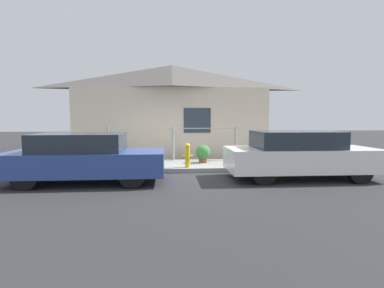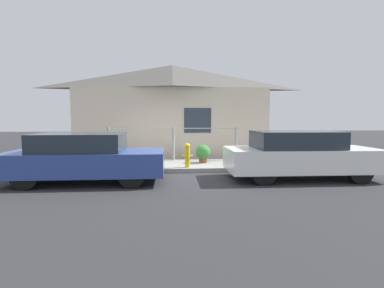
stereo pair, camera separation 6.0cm
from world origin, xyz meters
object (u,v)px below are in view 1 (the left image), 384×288
Objects in this scene: car_left at (85,158)px; potted_plant_near_hydrant at (203,153)px; potted_plant_by_fence at (114,151)px; car_right at (300,155)px; fire_hydrant at (188,155)px.

car_left reaches higher than potted_plant_near_hydrant.
car_left is at bearing -96.25° from potted_plant_by_fence.
potted_plant_near_hydrant is at bearing 137.75° from car_right.
car_right is at bearing -43.37° from potted_plant_near_hydrant.
potted_plant_by_fence is (0.30, 2.74, -0.14)m from car_left.
fire_hydrant is 1.14× the size of potted_plant_by_fence.
fire_hydrant is 1.14m from potted_plant_near_hydrant.
fire_hydrant is 1.22× the size of potted_plant_near_hydrant.
potted_plant_near_hydrant is at bearing 34.54° from car_left.
potted_plant_by_fence is at bearing 152.31° from fire_hydrant.
car_right is at bearing -25.82° from potted_plant_by_fence.
car_left is 2.76m from potted_plant_by_fence.
potted_plant_near_hydrant is 0.94× the size of potted_plant_by_fence.
car_right is at bearing -24.23° from fire_hydrant.
car_left is at bearing -146.02° from potted_plant_near_hydrant.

